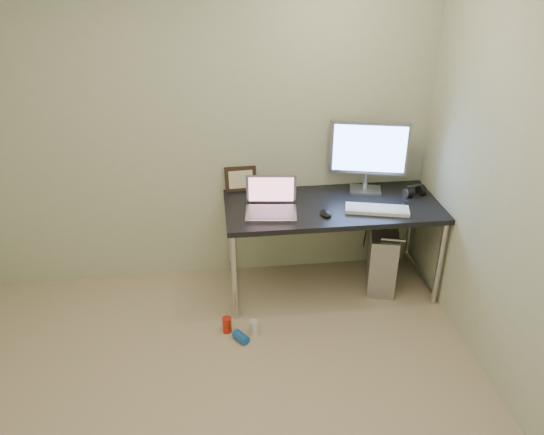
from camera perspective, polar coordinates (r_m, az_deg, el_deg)
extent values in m
cube|color=beige|center=(4.04, -7.45, 9.33)|extent=(3.50, 0.02, 2.50)
cube|color=black|center=(4.01, 6.53, 1.18)|extent=(1.61, 0.71, 0.04)
cylinder|color=silver|center=(3.84, -4.05, -6.52)|extent=(0.04, 0.04, 0.71)
cylinder|color=silver|center=(4.37, -4.50, -1.92)|extent=(0.04, 0.04, 0.71)
cylinder|color=silver|center=(4.17, 17.56, -4.84)|extent=(0.04, 0.04, 0.71)
cylinder|color=silver|center=(4.66, 14.67, -0.77)|extent=(0.04, 0.04, 0.71)
cylinder|color=silver|center=(4.25, -4.16, -7.22)|extent=(0.04, 0.63, 0.04)
cylinder|color=silver|center=(4.55, 15.58, -5.68)|extent=(0.04, 0.63, 0.04)
cube|color=#A9A9AD|center=(4.36, 11.75, -4.12)|extent=(0.33, 0.52, 0.50)
cylinder|color=#ADADB4|center=(4.07, 12.93, -2.36)|extent=(0.18, 0.07, 0.02)
cylinder|color=#ADADB4|center=(4.40, 11.32, 0.22)|extent=(0.18, 0.07, 0.02)
cylinder|color=black|center=(4.51, 10.24, -0.61)|extent=(0.01, 0.16, 0.69)
cylinder|color=black|center=(4.53, 11.38, -0.89)|extent=(0.02, 0.11, 0.71)
cylinder|color=red|center=(3.89, -4.86, -11.43)|extent=(0.07, 0.07, 0.12)
cylinder|color=white|center=(3.86, -1.97, -11.76)|extent=(0.08, 0.08, 0.11)
cylinder|color=blue|center=(3.82, -3.36, -12.70)|extent=(0.12, 0.14, 0.07)
cube|color=#ADADB4|center=(3.82, -0.10, 0.44)|extent=(0.39, 0.30, 0.02)
cube|color=slate|center=(3.81, -0.10, 0.59)|extent=(0.35, 0.25, 0.00)
cube|color=gray|center=(3.89, -0.09, 3.07)|extent=(0.37, 0.09, 0.24)
cube|color=#794855|center=(3.88, -0.08, 3.02)|extent=(0.33, 0.08, 0.20)
cube|color=#ADADB4|center=(4.25, 10.01, 2.95)|extent=(0.27, 0.23, 0.02)
cylinder|color=#ADADB4|center=(4.24, 10.01, 3.98)|extent=(0.04, 0.04, 0.13)
cube|color=#ADADB4|center=(4.13, 10.36, 7.38)|extent=(0.59, 0.18, 0.41)
cube|color=#6699FF|center=(4.11, 10.45, 7.26)|extent=(0.53, 0.14, 0.36)
cube|color=white|center=(3.94, 11.24, 0.84)|extent=(0.48, 0.26, 0.03)
ellipsoid|color=black|center=(4.06, 14.04, 1.41)|extent=(0.08, 0.11, 0.03)
ellipsoid|color=black|center=(3.83, 5.82, 0.56)|extent=(0.09, 0.13, 0.04)
cylinder|color=black|center=(4.23, 14.32, 2.66)|extent=(0.06, 0.10, 0.10)
cylinder|color=black|center=(4.27, 15.80, 2.72)|extent=(0.06, 0.10, 0.10)
cube|color=black|center=(4.23, 15.15, 3.33)|extent=(0.13, 0.04, 0.01)
cube|color=black|center=(4.17, -3.39, 4.18)|extent=(0.25, 0.09, 0.20)
cylinder|color=silver|center=(4.18, 0.87, 3.45)|extent=(0.01, 0.01, 0.08)
cylinder|color=white|center=(4.16, 0.87, 4.06)|extent=(0.04, 0.04, 0.04)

